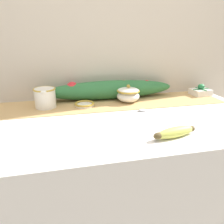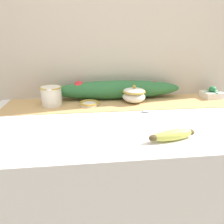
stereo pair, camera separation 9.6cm
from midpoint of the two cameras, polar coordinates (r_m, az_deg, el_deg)
The scene contains 10 objects.
countertop at distance 1.28m, azimuth 0.46°, elevation -20.76°, with size 1.38×0.74×0.92m, color silver.
back_wall at distance 1.36m, azimuth -3.36°, elevation 15.88°, with size 2.18×0.04×2.40m, color beige.
table_runner at distance 1.25m, azimuth -1.80°, elevation 2.37°, with size 1.27×0.28×0.00m, color tan.
cream_pitcher at distance 1.22m, azimuth -19.26°, elevation 3.65°, with size 0.12×0.13×0.11m.
sugar_bowl at distance 1.25m, azimuth 2.06°, elevation 4.61°, with size 0.13×0.13×0.10m.
small_dish at distance 1.20m, azimuth -9.49°, elevation 1.97°, with size 0.11×0.11×0.02m.
banana at distance 0.86m, azimuth 13.09°, elevation -5.24°, with size 0.19×0.07×0.04m.
spoon at distance 1.12m, azimuth 5.03°, elevation 0.35°, with size 0.19×0.04×0.01m.
gift_box at distance 1.49m, azimuth 20.44°, elevation 5.06°, with size 0.12×0.11×0.07m.
poinsettia_garland at distance 1.31m, azimuth -2.71°, elevation 5.88°, with size 0.78×0.12×0.11m.
Camera 1 is at (-0.27, -0.94, 1.30)m, focal length 35.00 mm.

